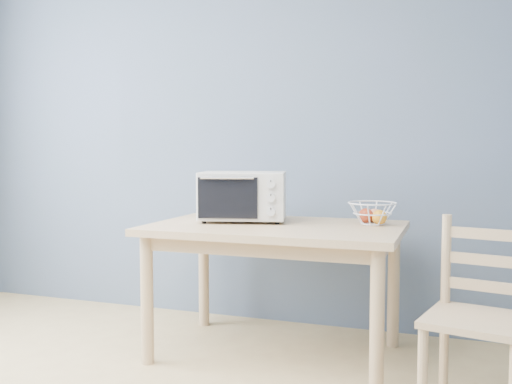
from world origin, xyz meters
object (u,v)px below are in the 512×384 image
(toaster_oven, at_px, (240,195))
(dining_table, at_px, (276,242))
(dining_chair, at_px, (479,323))
(fruit_basket, at_px, (373,213))

(toaster_oven, bearing_deg, dining_table, -31.74)
(dining_table, height_order, toaster_oven, toaster_oven)
(dining_table, relative_size, dining_chair, 1.60)
(dining_table, height_order, fruit_basket, fruit_basket)
(fruit_basket, height_order, dining_chair, fruit_basket)
(dining_chair, bearing_deg, dining_table, 168.25)
(dining_table, bearing_deg, dining_chair, -24.56)
(dining_table, relative_size, toaster_oven, 2.47)
(dining_chair, bearing_deg, toaster_oven, 169.53)
(toaster_oven, height_order, dining_chair, toaster_oven)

